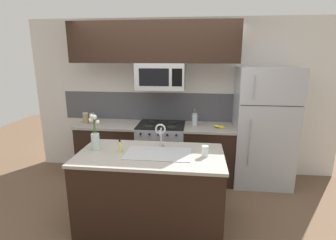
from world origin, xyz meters
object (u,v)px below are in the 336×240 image
Objects in this scene: banana_bunch at (219,127)px; french_press at (195,119)px; storage_jar_tall at (86,118)px; storage_jar_medium at (92,118)px; stove_range at (161,151)px; dish_soap_bottle at (120,147)px; flower_vase at (95,139)px; microwave at (161,76)px; refrigerator at (263,127)px; drinking_glass at (205,151)px; sink_faucet at (161,132)px.

banana_bunch is 0.71× the size of french_press.
banana_bunch is (2.20, -0.06, -0.06)m from storage_jar_tall.
storage_jar_medium is at bearing 178.41° from banana_bunch.
dish_soap_bottle is (-0.32, -1.24, 0.52)m from stove_range.
microwave is at bearing 61.63° from flower_vase.
dish_soap_bottle is (0.96, -1.24, -0.02)m from storage_jar_tall.
refrigerator is (1.61, 0.04, -0.77)m from microwave.
refrigerator is 14.64× the size of drinking_glass.
storage_jar_tall is 1.07× the size of storage_jar_medium.
storage_jar_medium is 0.37× the size of flower_vase.
drinking_glass is at bearing -1.44° from dish_soap_bottle.
microwave is at bearing -0.73° from storage_jar_tall.
banana_bunch is at bearing 50.91° from sink_faucet.
sink_faucet is (0.14, -1.03, 0.65)m from stove_range.
flower_vase reaches higher than storage_jar_medium.
sink_faucet is 0.52m from dish_soap_bottle.
dish_soap_bottle is 0.99m from drinking_glass.
stove_range is at bearing 118.01° from drinking_glass.
storage_jar_tall is (-1.27, 0.02, -0.70)m from microwave.
dish_soap_bottle is (-1.92, -1.26, 0.05)m from refrigerator.
flower_vase is (-1.31, 0.08, 0.08)m from drinking_glass.
microwave reaches higher than storage_jar_tall.
microwave is 1.45m from storage_jar_tall.
banana_bunch is at bearing 78.25° from drinking_glass.
stove_range is at bearing 0.16° from storage_jar_medium.
french_press is 0.87× the size of sink_faucet.
dish_soap_bottle is at bearing -52.34° from storage_jar_tall.
drinking_glass is (0.14, -1.33, -0.04)m from french_press.
flower_vase is (-1.56, -1.13, 0.12)m from banana_bunch.
refrigerator is at bearing 1.46° from microwave.
storage_jar_tall is 0.40× the size of flower_vase.
dish_soap_bottle is (-0.32, -1.22, -0.72)m from microwave.
storage_jar_medium is 1.31m from flower_vase.
drinking_glass reaches higher than banana_bunch.
flower_vase is at bearing 176.69° from drinking_glass.
microwave reaches higher than stove_range.
flower_vase is at bearing -65.93° from storage_jar_medium.
stove_range is 3.04× the size of sink_faucet.
microwave is 4.51× the size of dish_soap_bottle.
storage_jar_tall is at bearing 147.01° from drinking_glass.
refrigerator is 1.07m from french_press.
flower_vase is at bearing -117.95° from stove_range.
storage_jar_medium is 2.09m from banana_bunch.
french_press is at bearing 162.67° from banana_bunch.
microwave reaches higher than french_press.
stove_range is 1.04m from banana_bunch.
french_press is at bearing 2.05° from storage_jar_tall.
microwave is 1.20m from banana_bunch.
microwave is 0.40× the size of refrigerator.
french_press is 1.62× the size of dish_soap_bottle.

